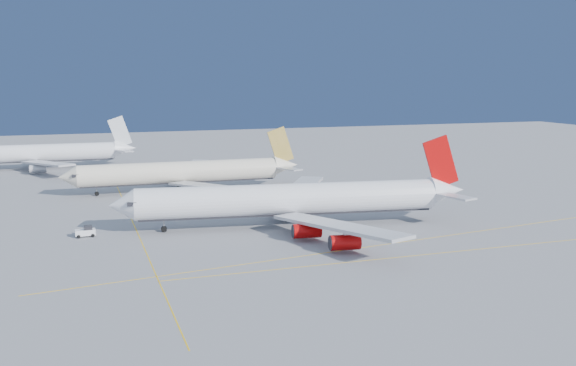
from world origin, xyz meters
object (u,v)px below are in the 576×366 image
object	(u,v)px
airliner_third	(38,153)
pushback_tug	(86,232)
airliner_virgin	(296,200)
airliner_etihad	(185,172)

from	to	relation	value
airliner_third	pushback_tug	size ratio (longest dim) A/B	16.72
airliner_virgin	pushback_tug	size ratio (longest dim) A/B	19.41
airliner_virgin	airliner_etihad	bearing A→B (deg)	114.61
airliner_etihad	airliner_third	bearing A→B (deg)	125.07
airliner_etihad	pushback_tug	world-z (taller)	airliner_etihad
airliner_virgin	pushback_tug	distance (m)	41.55
airliner_third	pushback_tug	xyz separation A→B (m)	(12.36, -100.09, -4.20)
airliner_third	pushback_tug	bearing A→B (deg)	-82.36
pushback_tug	airliner_third	bearing A→B (deg)	94.17
airliner_etihad	pushback_tug	distance (m)	50.77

